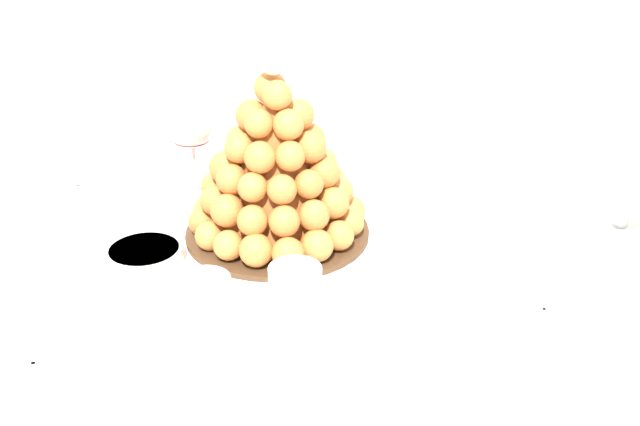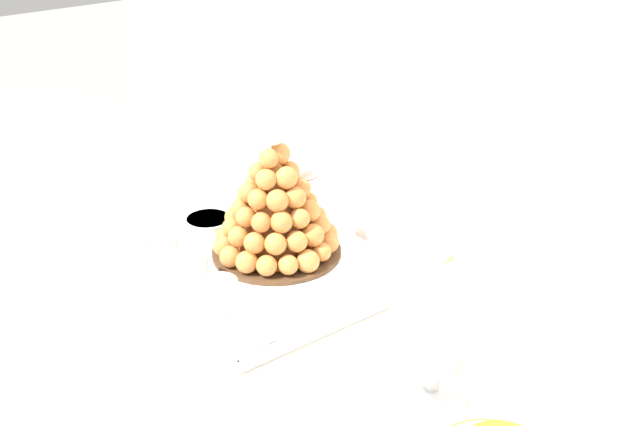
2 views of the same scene
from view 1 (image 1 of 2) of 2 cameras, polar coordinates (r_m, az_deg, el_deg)
The scene contains 11 objects.
buffet_table at distance 1.02m, azimuth 7.95°, elevation -7.80°, with size 1.58×0.89×0.73m.
serving_tray at distance 0.99m, azimuth -3.26°, elevation -2.84°, with size 0.55×0.44×0.02m.
croquembouche at distance 0.98m, azimuth -3.30°, elevation 3.36°, with size 0.24×0.24×0.26m.
dessert_cup_left at distance 0.86m, azimuth -15.69°, elevation -6.73°, with size 0.06×0.06×0.05m.
dessert_cup_mid_left at distance 0.85m, azimuth -8.60°, elevation -6.47°, with size 0.06×0.06×0.05m.
dessert_cup_centre at distance 0.85m, azimuth -1.87°, elevation -5.80°, with size 0.06×0.06×0.05m.
dessert_cup_mid_right at distance 0.87m, azimuth 4.83°, elevation -5.31°, with size 0.06×0.06×0.05m.
dessert_cup_right at distance 0.90m, azimuth 11.06°, elevation -4.37°, with size 0.06×0.06×0.05m.
creme_brulee_ramekin at distance 0.97m, azimuth -13.00°, elevation -3.09°, with size 0.10×0.10×0.02m.
macaron_goblet at distance 1.07m, azimuth 22.77°, elevation 5.90°, with size 0.13×0.13×0.24m.
wine_glass at distance 1.11m, azimuth -9.65°, elevation 6.25°, with size 0.07×0.07×0.15m.
Camera 1 is at (-0.28, -0.79, 1.21)m, focal length 42.73 mm.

